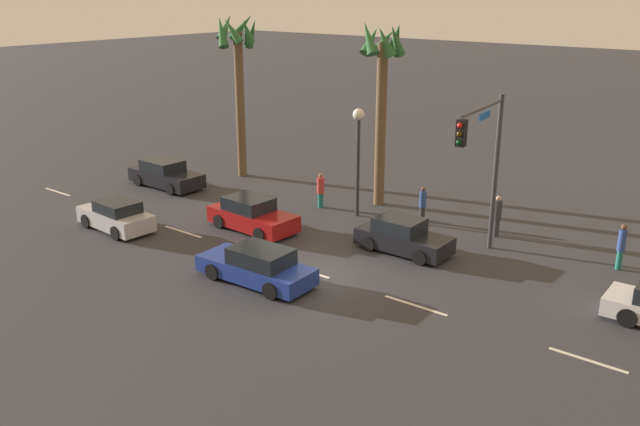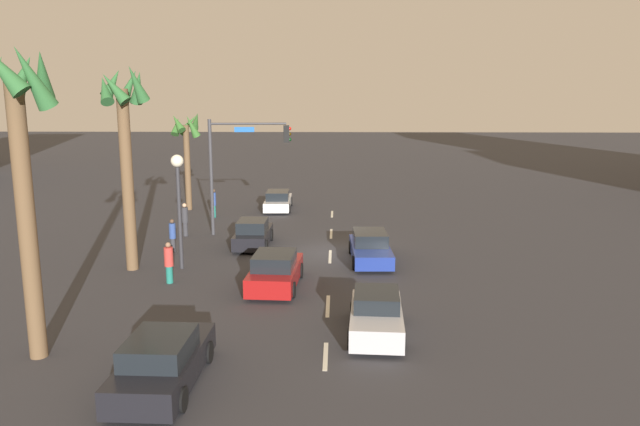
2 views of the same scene
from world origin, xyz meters
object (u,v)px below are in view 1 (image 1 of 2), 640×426
object	(u,v)px
pedestrian_1	(423,203)
palm_tree_2	(382,79)
palm_tree_0	(238,62)
pedestrian_0	(321,190)
pedestrian_2	(621,245)
car_1	(257,266)
car_5	(403,237)
car_2	(166,175)
traffic_signal	(485,154)
car_4	(116,216)
car_3	(252,215)
pedestrian_3	(497,215)
streetlamp	(358,140)

from	to	relation	value
pedestrian_1	palm_tree_2	distance (m)	6.33
pedestrian_1	palm_tree_0	bearing A→B (deg)	176.82
pedestrian_0	pedestrian_2	world-z (taller)	pedestrian_2
car_1	palm_tree_2	world-z (taller)	palm_tree_2
car_5	palm_tree_2	bearing A→B (deg)	132.22
car_2	traffic_signal	distance (m)	18.64
pedestrian_0	car_4	bearing A→B (deg)	-122.28
pedestrian_0	car_5	bearing A→B (deg)	-22.36
car_4	pedestrian_0	world-z (taller)	pedestrian_0
car_1	car_3	bearing A→B (deg)	135.54
car_3	pedestrian_0	bearing A→B (deg)	84.58
car_3	car_4	world-z (taller)	car_3
pedestrian_0	pedestrian_2	distance (m)	14.07
car_1	palm_tree_2	size ratio (longest dim) A/B	0.51
pedestrian_0	car_1	bearing A→B (deg)	-66.40
palm_tree_0	pedestrian_0	bearing A→B (deg)	-14.73
pedestrian_2	palm_tree_0	size ratio (longest dim) A/B	0.20
car_2	palm_tree_2	world-z (taller)	palm_tree_2
traffic_signal	palm_tree_0	xyz separation A→B (m)	(-16.59, 3.36, 2.14)
palm_tree_2	pedestrian_3	bearing A→B (deg)	-5.98
car_3	palm_tree_0	xyz separation A→B (m)	(-6.94, 6.44, 5.84)
pedestrian_1	car_5	bearing A→B (deg)	-71.36
pedestrian_3	palm_tree_2	distance (m)	8.58
car_2	car_1	bearing A→B (deg)	-26.07
traffic_signal	pedestrian_1	size ratio (longest dim) A/B	3.85
car_3	pedestrian_2	size ratio (longest dim) A/B	2.34
car_2	palm_tree_0	size ratio (longest dim) A/B	0.49
pedestrian_0	pedestrian_2	bearing A→B (deg)	4.05
car_4	pedestrian_2	xyz separation A→B (m)	(19.29, 9.31, 0.37)
pedestrian_1	palm_tree_2	bearing A→B (deg)	162.53
car_1	palm_tree_0	bearing A→B (deg)	136.55
car_4	pedestrian_1	world-z (taller)	pedestrian_1
traffic_signal	pedestrian_3	distance (m)	4.52
car_2	pedestrian_1	size ratio (longest dim) A/B	2.69
car_3	pedestrian_1	world-z (taller)	pedestrian_1
palm_tree_0	pedestrian_2	bearing A→B (deg)	-2.52
car_1	streetlamp	distance (m)	9.33
car_2	palm_tree_0	bearing A→B (deg)	68.96
pedestrian_1	pedestrian_2	bearing A→B (deg)	-1.60
pedestrian_0	car_2	bearing A→B (deg)	-165.37
pedestrian_0	pedestrian_1	xyz separation A→B (m)	(5.09, 1.24, -0.03)
car_5	pedestrian_1	bearing A→B (deg)	108.64
car_1	traffic_signal	xyz separation A→B (m)	(5.46, 7.18, 3.74)
car_4	pedestrian_3	bearing A→B (deg)	35.23
traffic_signal	pedestrian_0	world-z (taller)	traffic_signal
car_3	streetlamp	distance (m)	6.07
car_5	palm_tree_0	distance (m)	15.65
car_5	traffic_signal	distance (m)	4.82
car_5	car_2	bearing A→B (deg)	178.97
car_4	car_5	xyz separation A→B (m)	(11.66, 5.68, 0.02)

